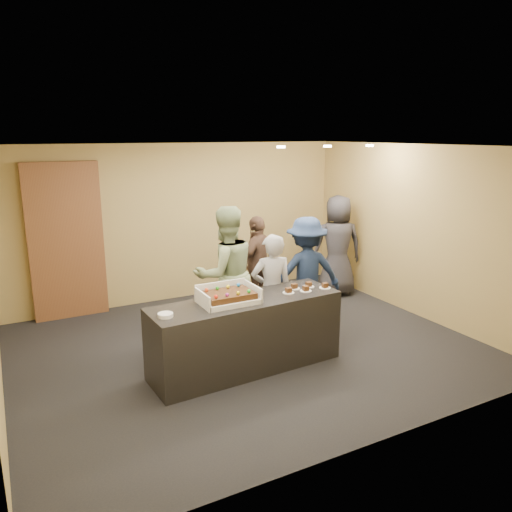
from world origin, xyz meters
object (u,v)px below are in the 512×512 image
Objects in this scene: person_dark_suit at (337,246)px; person_navy_man at (306,273)px; plate_stack at (165,315)px; person_server_grey at (272,291)px; sheet_cake at (228,295)px; person_sage_man at (226,274)px; cake_box at (228,298)px; serving_counter at (246,334)px; person_brown_extra at (258,264)px; storage_cabinet at (66,241)px.

person_navy_man is at bearing 58.65° from person_dark_suit.
person_server_grey is (1.66, 0.56, -0.14)m from plate_stack.
person_navy_man is (1.65, 0.82, -0.16)m from sheet_cake.
person_sage_man is (1.21, 1.07, 0.03)m from plate_stack.
person_server_grey reaches higher than cake_box.
person_navy_man reaches higher than plate_stack.
person_dark_suit is at bearing 31.17° from serving_counter.
person_dark_suit is (1.65, 0.08, 0.11)m from person_brown_extra.
sheet_cake is 1.04m from person_sage_man.
serving_counter is at bearing 48.13° from person_server_grey.
plate_stack is 4.31m from person_dark_suit.
storage_cabinet is at bearing -48.12° from person_sage_man.
plate_stack is (-0.81, -0.11, -0.08)m from sheet_cake.
storage_cabinet reaches higher than person_sage_man.
cake_box is 0.82m from plate_stack.
plate_stack is at bearing 30.45° from person_server_grey.
plate_stack is 0.11× the size of person_server_grey.
person_sage_man is 1.26m from person_navy_man.
cake_box is at bearing 89.08° from sheet_cake.
person_sage_man is at bearing 8.29° from person_navy_man.
person_navy_man is (1.25, -0.14, -0.11)m from person_sage_man.
sheet_cake is 0.98m from person_server_grey.
storage_cabinet is 1.55× the size of person_brown_extra.
serving_counter is 1.10m from person_sage_man.
serving_counter is 14.22× the size of plate_stack.
storage_cabinet is 1.56× the size of person_server_grey.
cake_box is 4.04× the size of plate_stack.
person_sage_man is 1.28m from person_brown_extra.
storage_cabinet is at bearing -20.05° from person_navy_man.
person_brown_extra is at bearing 52.45° from cake_box.
sheet_cake is 3.55m from person_dark_suit.
person_server_grey is 0.88m from person_navy_man.
person_server_grey is (0.61, 0.45, 0.34)m from serving_counter.
person_server_grey is at bearing 130.42° from person_sage_man.
cake_box is 0.36× the size of person_sage_man.
plate_stack is (0.59, -3.05, -0.30)m from storage_cabinet.
plate_stack is at bearing -170.79° from cake_box.
person_sage_man is 1.21× the size of person_brown_extra.
serving_counter is 1.15m from plate_stack.
sheet_cake reaches higher than serving_counter.
serving_counter is 4.13× the size of sheet_cake.
serving_counter is 0.55m from cake_box.
person_sage_man is at bearing -47.62° from storage_cabinet.
person_navy_man is at bearing 26.47° from sheet_cake.
person_navy_man is at bearing 25.77° from cake_box.
serving_counter is at bearing 44.88° from person_navy_man.
storage_cabinet is 14.50× the size of plate_stack.
person_server_grey is at bearing -47.92° from storage_cabinet.
person_navy_man is at bearing -34.81° from storage_cabinet.
person_server_grey is at bearing 27.96° from sheet_cake.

